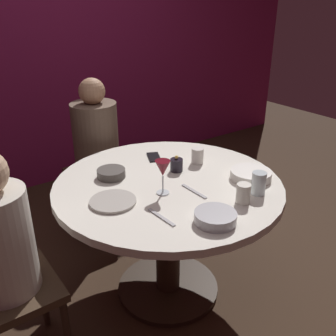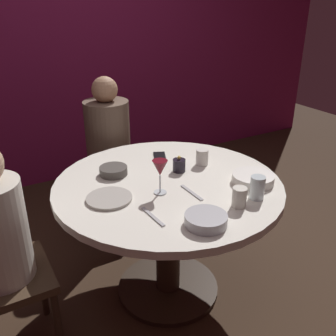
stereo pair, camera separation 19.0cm
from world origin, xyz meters
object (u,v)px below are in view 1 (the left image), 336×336
dining_table (168,210)px  cell_phone (154,157)px  dinner_plate (113,201)px  cup_by_left_diner (197,156)px  bowl_salad_center (251,175)px  candle_holder (177,165)px  seated_diner_back (96,140)px  bowl_small_white (111,173)px  cup_near_candle (243,193)px  wine_glass (163,170)px  cup_by_right_diner (259,183)px  bowl_serving_large (215,217)px

dining_table → cell_phone: bearing=68.8°
dinner_plate → cup_by_left_diner: (0.62, 0.12, 0.04)m
dining_table → bowl_salad_center: size_ratio=5.50×
candle_holder → dinner_plate: 0.47m
dinner_plate → bowl_salad_center: (0.72, -0.20, 0.02)m
cell_phone → cup_by_left_diner: 0.27m
seated_diner_back → cell_phone: size_ratio=8.13×
seated_diner_back → dinner_plate: bearing=-21.1°
bowl_small_white → cup_near_candle: size_ratio=1.59×
cup_near_candle → bowl_small_white: bearing=121.5°
wine_glass → cell_phone: size_ratio=1.26×
wine_glass → cup_by_right_diner: wine_glass is taller
dining_table → cup_by_right_diner: bearing=-52.3°
bowl_serving_large → candle_holder: bearing=70.7°
wine_glass → dinner_plate: size_ratio=0.79×
wine_glass → candle_holder: bearing=38.6°
seated_diner_back → cup_by_right_diner: (0.28, -1.23, 0.08)m
seated_diner_back → cup_near_candle: 1.26m
bowl_salad_center → cell_phone: bearing=115.6°
wine_glass → cup_by_right_diner: bearing=-36.4°
bowl_serving_large → cup_by_left_diner: size_ratio=2.01×
seated_diner_back → bowl_serving_large: seated_diner_back is taller
candle_holder → cup_by_left_diner: 0.16m
wine_glass → seated_diner_back: bearing=84.3°
cup_by_left_diner → wine_glass: bearing=-154.0°
bowl_serving_large → bowl_small_white: 0.68m
dinner_plate → bowl_serving_large: (0.28, -0.41, 0.02)m
cup_near_candle → cup_by_left_diner: cup_near_candle is taller
seated_diner_back → cup_by_right_diner: bearing=13.0°
dining_table → wine_glass: bearing=-137.3°
bowl_small_white → cup_by_right_diner: size_ratio=1.33×
cup_near_candle → bowl_serving_large: bearing=-167.3°
cell_phone → bowl_serving_large: 0.77m
cup_by_left_diner → dinner_plate: bearing=-169.0°
bowl_salad_center → seated_diner_back: bearing=109.3°
candle_holder → dinner_plate: bearing=-166.8°
bowl_salad_center → dining_table: bearing=149.0°
bowl_salad_center → cup_near_candle: bearing=-145.1°
dining_table → dinner_plate: 0.39m
cup_by_left_diner → bowl_small_white: bearing=165.5°
candle_holder → wine_glass: wine_glass is taller
bowl_small_white → cell_phone: bearing=14.6°
seated_diner_back → cup_by_right_diner: 1.26m
wine_glass → cup_near_candle: size_ratio=1.83×
dining_table → cup_by_left_diner: cup_by_left_diner is taller
seated_diner_back → wine_glass: seated_diner_back is taller
cup_by_left_diner → candle_holder: bearing=-175.3°
dinner_plate → cup_by_left_diner: bearing=11.0°
bowl_serving_large → bowl_small_white: (-0.15, 0.66, -0.00)m
bowl_small_white → cup_near_candle: bearing=-58.5°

